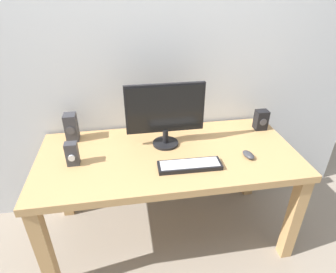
{
  "coord_description": "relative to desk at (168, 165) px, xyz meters",
  "views": [
    {
      "loc": [
        -0.24,
        -1.47,
        1.68
      ],
      "look_at": [
        -0.0,
        0.0,
        0.83
      ],
      "focal_mm": 30.09,
      "sensor_mm": 36.0,
      "label": 1
    }
  ],
  "objects": [
    {
      "name": "desk",
      "position": [
        0.0,
        0.0,
        0.0
      ],
      "size": [
        1.63,
        0.75,
        0.71
      ],
      "color": "tan",
      "rests_on": "ground_plane"
    },
    {
      "name": "monitor",
      "position": [
        -0.0,
        0.12,
        0.32
      ],
      "size": [
        0.5,
        0.17,
        0.42
      ],
      "color": "black",
      "rests_on": "desk"
    },
    {
      "name": "audio_controller",
      "position": [
        -0.57,
        -0.03,
        0.17
      ],
      "size": [
        0.07,
        0.07,
        0.14
      ],
      "color": "#333338",
      "rests_on": "desk"
    },
    {
      "name": "speaker_right",
      "position": [
        0.71,
        0.21,
        0.17
      ],
      "size": [
        0.09,
        0.08,
        0.14
      ],
      "color": "black",
      "rests_on": "desk"
    },
    {
      "name": "wall_back",
      "position": [
        0.0,
        0.42,
        0.89
      ],
      "size": [
        3.14,
        0.04,
        3.0
      ],
      "primitive_type": "cube",
      "color": "silver",
      "rests_on": "ground_plane"
    },
    {
      "name": "speaker_left",
      "position": [
        -0.61,
        0.27,
        0.19
      ],
      "size": [
        0.08,
        0.09,
        0.19
      ],
      "color": "#333338",
      "rests_on": "desk"
    },
    {
      "name": "ground_plane",
      "position": [
        0.0,
        0.0,
        -0.61
      ],
      "size": [
        6.0,
        6.0,
        0.0
      ],
      "primitive_type": "plane",
      "color": "gray"
    },
    {
      "name": "keyboard_primary",
      "position": [
        0.1,
        -0.17,
        0.11
      ],
      "size": [
        0.38,
        0.12,
        0.03
      ],
      "color": "black",
      "rests_on": "desk"
    },
    {
      "name": "mouse",
      "position": [
        0.48,
        -0.13,
        0.11
      ],
      "size": [
        0.07,
        0.11,
        0.03
      ],
      "primitive_type": "ellipsoid",
      "rotation": [
        0.0,
        0.0,
        0.2
      ],
      "color": "#333338",
      "rests_on": "desk"
    }
  ]
}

